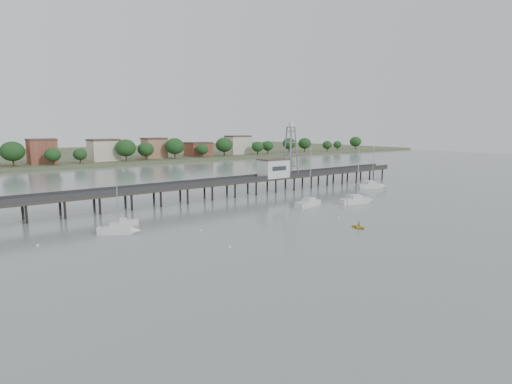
% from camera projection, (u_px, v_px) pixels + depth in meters
% --- Properties ---
extents(ground_plane, '(500.00, 500.00, 0.00)m').
position_uv_depth(ground_plane, '(413.00, 260.00, 59.61)').
color(ground_plane, slate).
rests_on(ground_plane, ground).
extents(pier, '(150.00, 5.00, 5.50)m').
position_uv_depth(pier, '(196.00, 186.00, 105.91)').
color(pier, '#2D2823').
rests_on(pier, ground).
extents(pier_building, '(8.40, 5.40, 5.30)m').
position_uv_depth(pier_building, '(273.00, 168.00, 120.58)').
color(pier_building, silver).
rests_on(pier_building, ground).
extents(lattice_tower, '(3.20, 3.20, 15.50)m').
position_uv_depth(lattice_tower, '(291.00, 152.00, 123.83)').
color(lattice_tower, slate).
rests_on(lattice_tower, ground).
extents(sailboat_c, '(9.02, 4.23, 14.31)m').
position_uv_depth(sailboat_c, '(312.00, 203.00, 100.34)').
color(sailboat_c, silver).
rests_on(sailboat_c, ground).
extents(sailboat_d, '(8.84, 4.39, 14.02)m').
position_uv_depth(sailboat_d, '(360.00, 200.00, 103.45)').
color(sailboat_d, silver).
rests_on(sailboat_d, ground).
extents(sailboat_b, '(6.74, 5.02, 11.16)m').
position_uv_depth(sailboat_b, '(122.00, 230.00, 74.09)').
color(sailboat_b, silver).
rests_on(sailboat_b, ground).
extents(sailboat_e, '(8.17, 5.68, 13.21)m').
position_uv_depth(sailboat_e, '(375.00, 186.00, 128.13)').
color(sailboat_e, silver).
rests_on(sailboat_e, ground).
extents(white_tender, '(4.17, 2.84, 1.50)m').
position_uv_depth(white_tender, '(127.00, 223.00, 80.66)').
color(white_tender, silver).
rests_on(white_tender, ground).
extents(yellow_dinghy, '(2.06, 0.83, 2.81)m').
position_uv_depth(yellow_dinghy, '(359.00, 228.00, 78.23)').
color(yellow_dinghy, yellow).
rests_on(yellow_dinghy, ground).
extents(dinghy_occupant, '(0.63, 1.11, 0.25)m').
position_uv_depth(dinghy_occupant, '(359.00, 228.00, 78.23)').
color(dinghy_occupant, black).
rests_on(dinghy_occupant, ground).
extents(mooring_buoys, '(87.97, 20.73, 0.39)m').
position_uv_depth(mooring_buoys, '(281.00, 220.00, 84.69)').
color(mooring_buoys, beige).
rests_on(mooring_buoys, ground).
extents(far_shore, '(500.00, 170.00, 10.40)m').
position_uv_depth(far_shore, '(41.00, 156.00, 246.89)').
color(far_shore, '#475133').
rests_on(far_shore, ground).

